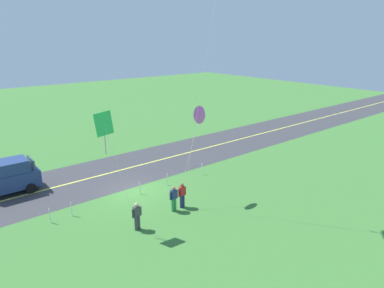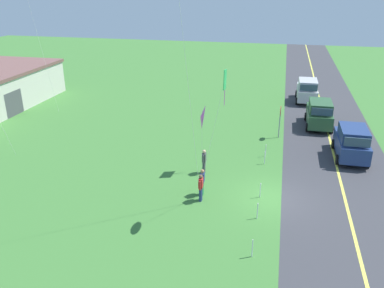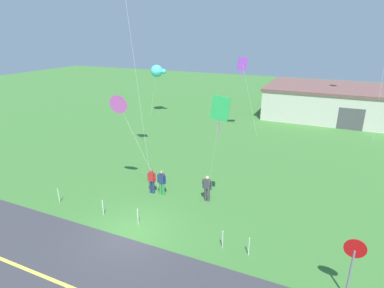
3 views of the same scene
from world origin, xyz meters
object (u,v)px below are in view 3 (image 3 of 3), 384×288
Objects in this scene: stop_sign at (353,257)px; kite_yellow_high at (220,110)px; person_child_watcher at (207,188)px; kite_pink_drift at (157,71)px; kite_green_far at (243,65)px; person_adult_near at (152,180)px; kite_blue_mid at (119,104)px; person_adult_companion at (162,182)px; warehouse_distant at (351,103)px.

kite_yellow_high reaches higher than stop_sign.
kite_pink_drift is at bearing -143.93° from person_child_watcher.
stop_sign reaches higher than person_child_watcher.
kite_yellow_high is at bearing -78.42° from kite_green_far.
kite_pink_drift reaches higher than stop_sign.
stop_sign is 0.44× the size of kite_pink_drift.
person_adult_near is 0.26× the size of kite_blue_mid.
kite_yellow_high is 15.14m from kite_green_far.
kite_yellow_high reaches higher than person_adult_companion.
kite_pink_drift reaches higher than person_adult_near.
warehouse_distant is (13.03, 24.84, -3.74)m from kite_blue_mid.
kite_yellow_high is at bearing -1.61° from kite_blue_mid.
kite_green_far is (3.11, 14.64, 0.96)m from kite_blue_mid.
person_child_watcher is 0.22× the size of kite_green_far.
stop_sign is at bearing 57.29° from person_child_watcher.
stop_sign is 0.35× the size of kite_green_far.
stop_sign is 28.49m from warehouse_distant.
kite_green_far reaches higher than kite_pink_drift.
kite_yellow_high is (-6.39, 3.47, 3.98)m from stop_sign.
person_adult_companion and person_child_watcher have the same top height.
kite_green_far reaches higher than stop_sign.
person_child_watcher is at bearing 134.30° from kite_yellow_high.
stop_sign reaches higher than person_adult_companion.
warehouse_distant is at bearing 62.32° from kite_blue_mid.
person_adult_near is at bearing 11.99° from kite_blue_mid.
warehouse_distant is at bearing 45.80° from kite_green_far.
person_adult_near is at bearing -95.58° from kite_green_far.
kite_blue_mid reaches higher than kite_pink_drift.
warehouse_distant reaches higher than stop_sign.
kite_yellow_high reaches higher than person_child_watcher.
kite_pink_drift is (-7.74, 17.66, -0.45)m from kite_blue_mid.
warehouse_distant is (9.92, 10.20, -4.69)m from kite_green_far.
warehouse_distant is (0.50, 28.48, -0.05)m from stop_sign.
person_adult_companion is at bearing 158.23° from stop_sign.
person_child_watcher is (2.76, 0.44, 0.00)m from person_adult_companion.
person_child_watcher is at bearing 117.25° from person_adult_near.
person_child_watcher is at bearing -52.54° from kite_pink_drift.
kite_yellow_high reaches higher than kite_pink_drift.
kite_yellow_high is at bearing 42.91° from person_child_watcher.
kite_blue_mid is at bearing -117.68° from warehouse_distant.
kite_blue_mid reaches higher than person_child_watcher.
kite_pink_drift reaches higher than warehouse_distant.
kite_pink_drift is at bearing 127.89° from kite_yellow_high.
kite_pink_drift is (-13.88, 17.84, -0.73)m from kite_yellow_high.
kite_blue_mid is 15.00m from kite_green_far.
kite_yellow_high is at bearing -81.17° from person_adult_companion.
person_adult_companion is at bearing -82.34° from person_child_watcher.
kite_pink_drift is at bearing 113.66° from kite_blue_mid.
kite_blue_mid is (-2.38, -0.41, 4.63)m from person_adult_companion.
kite_blue_mid reaches higher than person_adult_near.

